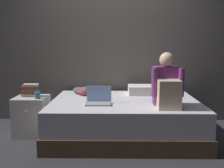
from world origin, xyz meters
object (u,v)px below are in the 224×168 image
bed (125,118)px  book_stack (30,90)px  person_sitting (167,86)px  mug (38,95)px  clothes_pile (84,91)px  laptop (99,99)px  pillow (147,90)px  nightstand (32,116)px

bed → book_stack: (-1.33, 0.11, 0.37)m
person_sitting → mug: bearing=170.1°
mug → clothes_pile: (0.56, 0.45, -0.02)m
bed → laptop: size_ratio=6.25×
person_sitting → pillow: (-0.15, 0.80, -0.19)m
person_sitting → laptop: 0.87m
bed → mug: size_ratio=22.22×
nightstand → pillow: pillow is taller
nightstand → person_sitting: (1.80, -0.41, 0.49)m
bed → clothes_pile: size_ratio=6.11×
bed → laptop: laptop is taller
bed → mug: mug is taller
bed → pillow: size_ratio=3.57×
nightstand → person_sitting: person_sitting is taller
book_stack → pillow: bearing=11.4°
pillow → clothes_pile: bearing=-176.5°
person_sitting → clothes_pile: (-1.10, 0.74, -0.20)m
person_sitting → mug: 1.70m
laptop → clothes_pile: laptop is taller
person_sitting → mug: size_ratio=7.28×
clothes_pile → nightstand: bearing=-154.4°
pillow → book_stack: size_ratio=2.49×
laptop → mug: bearing=168.3°
nightstand → clothes_pile: clothes_pile is taller
laptop → pillow: bearing=44.7°
book_stack → mug: (0.16, -0.17, -0.04)m
pillow → mug: bearing=-161.4°
bed → person_sitting: 0.79m
bed → person_sitting: person_sitting is taller
clothes_pile → laptop: bearing=-66.9°
laptop → book_stack: size_ratio=1.42×
book_stack → mug: size_ratio=2.50×
pillow → person_sitting: bearing=-79.4°
pillow → book_stack: bearing=-168.6°
person_sitting → pillow: bearing=100.6°
nightstand → bed: bearing=-2.6°
nightstand → laptop: 1.05m
pillow → mug: pillow is taller
book_stack → person_sitting: bearing=-14.2°
nightstand → book_stack: bearing=117.3°
laptop → book_stack: bearing=160.8°
person_sitting → book_stack: 1.89m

